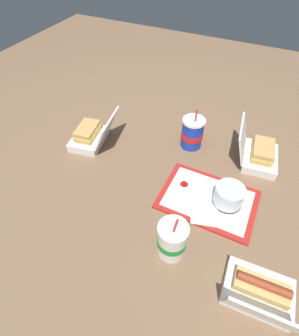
{
  "coord_description": "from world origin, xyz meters",
  "views": [
    {
      "loc": [
        0.29,
        -0.7,
        0.85
      ],
      "look_at": [
        -0.03,
        -0.03,
        0.05
      ],
      "focal_mm": 28.0,
      "sensor_mm": 36.0,
      "label": 1
    }
  ],
  "objects_px": {
    "ketchup_cup": "(184,186)",
    "soda_cup_right": "(172,240)",
    "clamshell_sandwich_left": "(91,135)",
    "clamshell_sandwich_right": "(259,154)",
    "soda_cup_left": "(192,133)",
    "food_tray": "(208,199)",
    "plastic_fork": "(208,187)",
    "clamshell_hotdog_center": "(259,293)",
    "cake_container": "(229,196)"
  },
  "relations": [
    {
      "from": "clamshell_sandwich_right",
      "to": "clamshell_hotdog_center",
      "type": "xyz_separation_m",
      "value": [
        0.1,
        -0.6,
        -0.0
      ]
    },
    {
      "from": "food_tray",
      "to": "soda_cup_right",
      "type": "xyz_separation_m",
      "value": [
        -0.05,
        -0.26,
        0.07
      ]
    },
    {
      "from": "clamshell_sandwich_left",
      "to": "soda_cup_right",
      "type": "bearing_deg",
      "value": -32.25
    },
    {
      "from": "clamshell_sandwich_right",
      "to": "soda_cup_right",
      "type": "height_order",
      "value": "soda_cup_right"
    },
    {
      "from": "plastic_fork",
      "to": "soda_cup_left",
      "type": "distance_m",
      "value": 0.29
    },
    {
      "from": "ketchup_cup",
      "to": "soda_cup_left",
      "type": "distance_m",
      "value": 0.29
    },
    {
      "from": "soda_cup_right",
      "to": "plastic_fork",
      "type": "bearing_deg",
      "value": 83.37
    },
    {
      "from": "cake_container",
      "to": "clamshell_sandwich_left",
      "type": "distance_m",
      "value": 0.69
    },
    {
      "from": "soda_cup_left",
      "to": "soda_cup_right",
      "type": "bearing_deg",
      "value": -77.67
    },
    {
      "from": "cake_container",
      "to": "ketchup_cup",
      "type": "distance_m",
      "value": 0.18
    },
    {
      "from": "clamshell_sandwich_right",
      "to": "clamshell_hotdog_center",
      "type": "distance_m",
      "value": 0.61
    },
    {
      "from": "clamshell_hotdog_center",
      "to": "soda_cup_left",
      "type": "xyz_separation_m",
      "value": [
        -0.41,
        0.57,
        0.03
      ]
    },
    {
      "from": "cake_container",
      "to": "soda_cup_left",
      "type": "height_order",
      "value": "soda_cup_left"
    },
    {
      "from": "cake_container",
      "to": "clamshell_sandwich_left",
      "type": "relative_size",
      "value": 0.49
    },
    {
      "from": "food_tray",
      "to": "soda_cup_left",
      "type": "bearing_deg",
      "value": 121.2
    },
    {
      "from": "plastic_fork",
      "to": "clamshell_sandwich_left",
      "type": "xyz_separation_m",
      "value": [
        -0.6,
        0.04,
        0.03
      ]
    },
    {
      "from": "food_tray",
      "to": "clamshell_hotdog_center",
      "type": "relative_size",
      "value": 1.79
    },
    {
      "from": "plastic_fork",
      "to": "cake_container",
      "type": "bearing_deg",
      "value": -18.53
    },
    {
      "from": "clamshell_sandwich_left",
      "to": "soda_cup_left",
      "type": "height_order",
      "value": "soda_cup_left"
    },
    {
      "from": "clamshell_sandwich_left",
      "to": "plastic_fork",
      "type": "bearing_deg",
      "value": -4.22
    },
    {
      "from": "food_tray",
      "to": "clamshell_hotdog_center",
      "type": "height_order",
      "value": "clamshell_hotdog_center"
    },
    {
      "from": "food_tray",
      "to": "soda_cup_left",
      "type": "distance_m",
      "value": 0.34
    },
    {
      "from": "clamshell_sandwich_left",
      "to": "soda_cup_left",
      "type": "bearing_deg",
      "value": 23.1
    },
    {
      "from": "ketchup_cup",
      "to": "clamshell_sandwich_left",
      "type": "height_order",
      "value": "clamshell_sandwich_left"
    },
    {
      "from": "cake_container",
      "to": "ketchup_cup",
      "type": "relative_size",
      "value": 2.86
    },
    {
      "from": "clamshell_sandwich_left",
      "to": "clamshell_hotdog_center",
      "type": "relative_size",
      "value": 1.12
    },
    {
      "from": "food_tray",
      "to": "ketchup_cup",
      "type": "bearing_deg",
      "value": 175.79
    },
    {
      "from": "food_tray",
      "to": "soda_cup_left",
      "type": "height_order",
      "value": "soda_cup_left"
    },
    {
      "from": "food_tray",
      "to": "soda_cup_left",
      "type": "xyz_separation_m",
      "value": [
        -0.17,
        0.28,
        0.07
      ]
    },
    {
      "from": "food_tray",
      "to": "clamshell_sandwich_right",
      "type": "distance_m",
      "value": 0.34
    },
    {
      "from": "cake_container",
      "to": "clamshell_hotdog_center",
      "type": "relative_size",
      "value": 0.55
    },
    {
      "from": "ketchup_cup",
      "to": "clamshell_sandwich_left",
      "type": "relative_size",
      "value": 0.17
    },
    {
      "from": "ketchup_cup",
      "to": "soda_cup_right",
      "type": "xyz_separation_m",
      "value": [
        0.05,
        -0.27,
        0.05
      ]
    },
    {
      "from": "clamshell_sandwich_left",
      "to": "soda_cup_right",
      "type": "height_order",
      "value": "soda_cup_right"
    },
    {
      "from": "ketchup_cup",
      "to": "soda_cup_left",
      "type": "relative_size",
      "value": 0.19
    },
    {
      "from": "clamshell_sandwich_left",
      "to": "clamshell_hotdog_center",
      "type": "xyz_separation_m",
      "value": [
        0.85,
        -0.39,
        -0.0
      ]
    },
    {
      "from": "plastic_fork",
      "to": "clamshell_sandwich_left",
      "type": "bearing_deg",
      "value": -179.71
    },
    {
      "from": "ketchup_cup",
      "to": "soda_cup_left",
      "type": "xyz_separation_m",
      "value": [
        -0.07,
        0.28,
        0.05
      ]
    },
    {
      "from": "cake_container",
      "to": "plastic_fork",
      "type": "xyz_separation_m",
      "value": [
        -0.09,
        0.04,
        -0.04
      ]
    },
    {
      "from": "food_tray",
      "to": "clamshell_sandwich_right",
      "type": "xyz_separation_m",
      "value": [
        0.13,
        0.31,
        0.04
      ]
    },
    {
      "from": "cake_container",
      "to": "clamshell_hotdog_center",
      "type": "xyz_separation_m",
      "value": [
        0.17,
        -0.3,
        -0.01
      ]
    },
    {
      "from": "ketchup_cup",
      "to": "clamshell_sandwich_left",
      "type": "distance_m",
      "value": 0.52
    },
    {
      "from": "clamshell_sandwich_right",
      "to": "soda_cup_left",
      "type": "relative_size",
      "value": 1.06
    },
    {
      "from": "food_tray",
      "to": "plastic_fork",
      "type": "height_order",
      "value": "plastic_fork"
    },
    {
      "from": "food_tray",
      "to": "clamshell_hotdog_center",
      "type": "xyz_separation_m",
      "value": [
        0.24,
        -0.29,
        0.03
      ]
    },
    {
      "from": "plastic_fork",
      "to": "clamshell_sandwich_left",
      "type": "distance_m",
      "value": 0.6
    },
    {
      "from": "soda_cup_left",
      "to": "food_tray",
      "type": "bearing_deg",
      "value": -58.8
    },
    {
      "from": "food_tray",
      "to": "ketchup_cup",
      "type": "distance_m",
      "value": 0.11
    },
    {
      "from": "cake_container",
      "to": "clamshell_sandwich_left",
      "type": "bearing_deg",
      "value": 173.24
    },
    {
      "from": "cake_container",
      "to": "food_tray",
      "type": "bearing_deg",
      "value": -168.16
    }
  ]
}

